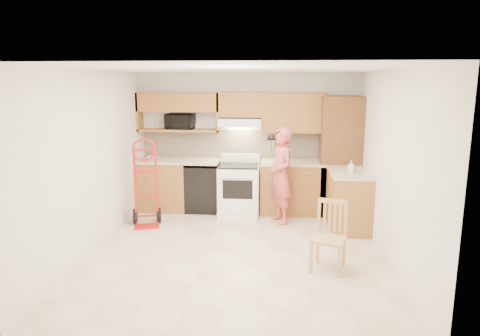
# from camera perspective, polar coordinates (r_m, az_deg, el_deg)

# --- Properties ---
(floor) EXTENTS (4.00, 4.50, 0.02)m
(floor) POSITION_cam_1_polar(r_m,az_deg,el_deg) (6.13, -0.39, -11.15)
(floor) COLOR #C6B395
(floor) RESTS_ON ground
(ceiling) EXTENTS (4.00, 4.50, 0.02)m
(ceiling) POSITION_cam_1_polar(r_m,az_deg,el_deg) (5.67, -0.43, 13.09)
(ceiling) COLOR white
(ceiling) RESTS_ON ground
(wall_back) EXTENTS (4.00, 0.02, 2.50)m
(wall_back) POSITION_cam_1_polar(r_m,az_deg,el_deg) (7.99, 1.04, 3.54)
(wall_back) COLOR white
(wall_back) RESTS_ON ground
(wall_front) EXTENTS (4.00, 0.02, 2.50)m
(wall_front) POSITION_cam_1_polar(r_m,az_deg,el_deg) (3.59, -3.65, -6.33)
(wall_front) COLOR white
(wall_front) RESTS_ON ground
(wall_left) EXTENTS (0.02, 4.50, 2.50)m
(wall_left) POSITION_cam_1_polar(r_m,az_deg,el_deg) (6.27, -19.02, 0.74)
(wall_left) COLOR white
(wall_left) RESTS_ON ground
(wall_right) EXTENTS (0.02, 4.50, 2.50)m
(wall_right) POSITION_cam_1_polar(r_m,az_deg,el_deg) (5.94, 19.29, 0.15)
(wall_right) COLOR white
(wall_right) RESTS_ON ground
(backsplash) EXTENTS (3.92, 0.03, 0.55)m
(backsplash) POSITION_cam_1_polar(r_m,az_deg,el_deg) (7.98, 1.03, 3.16)
(backsplash) COLOR beige
(backsplash) RESTS_ON wall_back
(lower_cab_left) EXTENTS (0.90, 0.60, 0.90)m
(lower_cab_left) POSITION_cam_1_polar(r_m,az_deg,el_deg) (8.09, -10.16, -2.31)
(lower_cab_left) COLOR brown
(lower_cab_left) RESTS_ON ground
(dishwasher) EXTENTS (0.60, 0.60, 0.85)m
(dishwasher) POSITION_cam_1_polar(r_m,az_deg,el_deg) (7.94, -4.90, -2.62)
(dishwasher) COLOR black
(dishwasher) RESTS_ON ground
(lower_cab_right) EXTENTS (1.14, 0.60, 0.90)m
(lower_cab_right) POSITION_cam_1_polar(r_m,az_deg,el_deg) (7.83, 6.95, -2.67)
(lower_cab_right) COLOR brown
(lower_cab_right) RESTS_ON ground
(countertop_left) EXTENTS (1.50, 0.63, 0.04)m
(countertop_left) POSITION_cam_1_polar(r_m,az_deg,el_deg) (7.92, -8.18, 0.93)
(countertop_left) COLOR beige
(countertop_left) RESTS_ON lower_cab_left
(countertop_right) EXTENTS (1.14, 0.63, 0.04)m
(countertop_right) POSITION_cam_1_polar(r_m,az_deg,el_deg) (7.73, 7.03, 0.71)
(countertop_right) COLOR beige
(countertop_right) RESTS_ON lower_cab_right
(cab_return_right) EXTENTS (0.60, 1.00, 0.90)m
(cab_return_right) POSITION_cam_1_polar(r_m,az_deg,el_deg) (7.15, 14.19, -4.31)
(cab_return_right) COLOR brown
(cab_return_right) RESTS_ON ground
(countertop_return) EXTENTS (0.63, 1.00, 0.04)m
(countertop_return) POSITION_cam_1_polar(r_m,az_deg,el_deg) (7.04, 14.37, -0.62)
(countertop_return) COLOR beige
(countertop_return) RESTS_ON cab_return_right
(pantry_tall) EXTENTS (0.70, 0.60, 2.10)m
(pantry_tall) POSITION_cam_1_polar(r_m,az_deg,el_deg) (7.79, 13.10, 1.54)
(pantry_tall) COLOR brown
(pantry_tall) RESTS_ON ground
(upper_cab_left) EXTENTS (1.50, 0.33, 0.34)m
(upper_cab_left) POSITION_cam_1_polar(r_m,az_deg,el_deg) (7.93, -8.18, 8.66)
(upper_cab_left) COLOR brown
(upper_cab_left) RESTS_ON wall_back
(upper_shelf_mw) EXTENTS (1.50, 0.33, 0.04)m
(upper_shelf_mw) POSITION_cam_1_polar(r_m,az_deg,el_deg) (7.97, -8.07, 5.00)
(upper_shelf_mw) COLOR brown
(upper_shelf_mw) RESTS_ON wall_back
(upper_cab_center) EXTENTS (0.76, 0.33, 0.44)m
(upper_cab_center) POSITION_cam_1_polar(r_m,az_deg,el_deg) (7.76, 0.08, 8.42)
(upper_cab_center) COLOR brown
(upper_cab_center) RESTS_ON wall_back
(upper_cab_right) EXTENTS (1.14, 0.33, 0.70)m
(upper_cab_right) POSITION_cam_1_polar(r_m,az_deg,el_deg) (7.75, 7.15, 7.30)
(upper_cab_right) COLOR brown
(upper_cab_right) RESTS_ON wall_back
(range_hood) EXTENTS (0.76, 0.46, 0.14)m
(range_hood) POSITION_cam_1_polar(r_m,az_deg,el_deg) (7.72, 0.04, 6.10)
(range_hood) COLOR white
(range_hood) RESTS_ON wall_back
(knife_strip) EXTENTS (0.40, 0.05, 0.29)m
(knife_strip) POSITION_cam_1_polar(r_m,az_deg,el_deg) (7.92, 4.99, 3.36)
(knife_strip) COLOR black
(knife_strip) RESTS_ON backsplash
(microwave) EXTENTS (0.54, 0.40, 0.28)m
(microwave) POSITION_cam_1_polar(r_m,az_deg,el_deg) (7.95, -7.96, 6.13)
(microwave) COLOR black
(microwave) RESTS_ON upper_shelf_mw
(range) EXTENTS (0.72, 0.94, 1.06)m
(range) POSITION_cam_1_polar(r_m,az_deg,el_deg) (7.63, -0.16, -2.37)
(range) COLOR white
(range) RESTS_ON ground
(person) EXTENTS (0.59, 0.69, 1.62)m
(person) POSITION_cam_1_polar(r_m,az_deg,el_deg) (7.16, 5.44, -1.03)
(person) COLOR #BC4947
(person) RESTS_ON ground
(hand_truck) EXTENTS (0.62, 0.58, 1.31)m
(hand_truck) POSITION_cam_1_polar(r_m,az_deg,el_deg) (7.18, -12.42, -2.46)
(hand_truck) COLOR red
(hand_truck) RESTS_ON ground
(dining_chair) EXTENTS (0.51, 0.53, 0.88)m
(dining_chair) POSITION_cam_1_polar(r_m,az_deg,el_deg) (5.55, 11.68, -8.92)
(dining_chair) COLOR tan
(dining_chair) RESTS_ON ground
(soap_bottle) EXTENTS (0.11, 0.11, 0.19)m
(soap_bottle) POSITION_cam_1_polar(r_m,az_deg,el_deg) (6.96, 14.50, 0.20)
(soap_bottle) COLOR white
(soap_bottle) RESTS_ON countertop_return
(bowl) EXTENTS (0.23, 0.23, 0.05)m
(bowl) POSITION_cam_1_polar(r_m,az_deg,el_deg) (8.03, -11.48, 1.30)
(bowl) COLOR white
(bowl) RESTS_ON countertop_left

